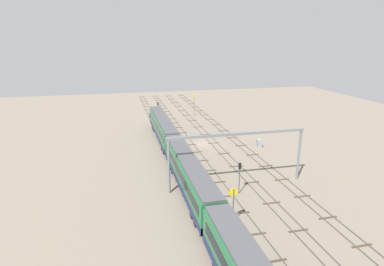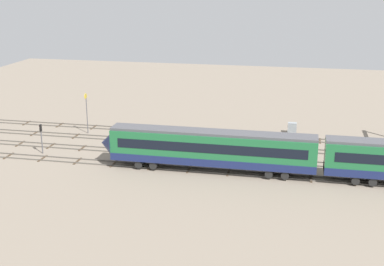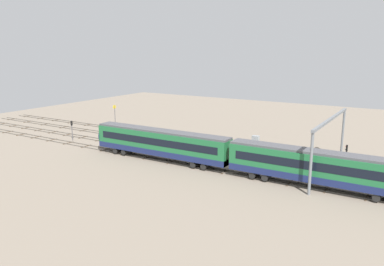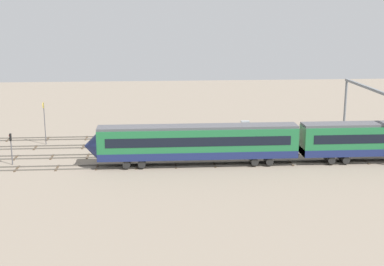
{
  "view_description": "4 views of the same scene",
  "coord_description": "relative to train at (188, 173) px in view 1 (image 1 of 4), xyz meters",
  "views": [
    {
      "loc": [
        -60.11,
        16.37,
        20.69
      ],
      "look_at": [
        2.47,
        1.56,
        1.77
      ],
      "focal_mm": 29.9,
      "sensor_mm": 36.0,
      "label": 1
    },
    {
      "loc": [
        -5.34,
        64.6,
        22.08
      ],
      "look_at": [
        7.71,
        2.88,
        3.2
      ],
      "focal_mm": 49.08,
      "sensor_mm": 36.0,
      "label": 2
    },
    {
      "loc": [
        -30.7,
        55.1,
        17.37
      ],
      "look_at": [
        2.47,
        0.99,
        3.48
      ],
      "focal_mm": 35.78,
      "sensor_mm": 36.0,
      "label": 3
    },
    {
      "loc": [
        9.67,
        69.66,
        18.77
      ],
      "look_at": [
        4.72,
        1.76,
        2.72
      ],
      "focal_mm": 50.05,
      "sensor_mm": 36.0,
      "label": 4
    }
  ],
  "objects": [
    {
      "name": "ground_plane",
      "position": [
        19.79,
        -7.42,
        -2.66
      ],
      "size": [
        139.18,
        139.18,
        0.0
      ],
      "primitive_type": "plane",
      "color": "gray"
    },
    {
      "name": "signal_light_trackside_approach",
      "position": [
        -2.51,
        -6.7,
        0.34
      ],
      "size": [
        0.31,
        0.32,
        4.58
      ],
      "color": "#4C4C51",
      "rests_on": "ground"
    },
    {
      "name": "track_with_train",
      "position": [
        19.79,
        -0.0,
        -2.59
      ],
      "size": [
        123.18,
        2.4,
        0.16
      ],
      "color": "#59544C",
      "rests_on": "ground"
    },
    {
      "name": "overhead_gantry",
      "position": [
        -0.07,
        -7.22,
        3.61
      ],
      "size": [
        0.4,
        20.41,
        8.12
      ],
      "color": "slate",
      "rests_on": "ground"
    },
    {
      "name": "speed_sign_mid_trackside",
      "position": [
        -9.73,
        -3.11,
        0.43
      ],
      "size": [
        0.14,
        1.01,
        4.62
      ],
      "color": "#4C4C51",
      "rests_on": "ground"
    },
    {
      "name": "track_second_near",
      "position": [
        19.79,
        -9.89,
        -2.59
      ],
      "size": [
        123.18,
        2.4,
        0.16
      ],
      "color": "#59544C",
      "rests_on": "ground"
    },
    {
      "name": "train",
      "position": [
        0.0,
        0.0,
        0.0
      ],
      "size": [
        75.2,
        3.24,
        4.8
      ],
      "color": "#1E6638",
      "rests_on": "ground"
    },
    {
      "name": "speed_sign_near_foreground",
      "position": [
        44.62,
        -11.71,
        1.04
      ],
      "size": [
        0.14,
        0.81,
        5.97
      ],
      "color": "#4C4C51",
      "rests_on": "ground"
    },
    {
      "name": "track_near_foreground",
      "position": [
        19.79,
        -14.83,
        -2.59
      ],
      "size": [
        123.18,
        2.4,
        0.16
      ],
      "color": "#59544C",
      "rests_on": "ground"
    },
    {
      "name": "track_middle",
      "position": [
        19.79,
        -4.94,
        -2.59
      ],
      "size": [
        123.18,
        2.4,
        0.16
      ],
      "color": "#59544C",
      "rests_on": "ground"
    },
    {
      "name": "relay_cabinet",
      "position": [
        15.34,
        -17.93,
        -1.86
      ],
      "size": [
        1.3,
        0.8,
        1.6
      ],
      "color": "gray",
      "rests_on": "ground"
    },
    {
      "name": "signal_light_trackside_departure",
      "position": [
        46.8,
        -1.92,
        -0.07
      ],
      "size": [
        0.31,
        0.32,
        3.91
      ],
      "color": "#4C4C51",
      "rests_on": "ground"
    }
  ]
}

